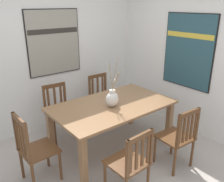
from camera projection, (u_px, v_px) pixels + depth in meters
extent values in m
cube|color=#B2A89E|center=(115.00, 174.00, 3.24)|extent=(6.40, 6.40, 0.03)
cube|color=silver|center=(48.00, 53.00, 4.13)|extent=(6.40, 0.12, 2.70)
cube|color=silver|center=(204.00, 57.00, 3.85)|extent=(0.12, 6.40, 2.70)
cube|color=#8E6642|center=(112.00, 105.00, 3.53)|extent=(1.77, 1.06, 0.03)
cube|color=#8E6642|center=(83.00, 163.00, 2.86)|extent=(0.08, 0.08, 0.72)
cube|color=#8E6642|center=(169.00, 123.00, 3.80)|extent=(0.08, 0.08, 0.72)
cube|color=#8E6642|center=(51.00, 133.00, 3.52)|extent=(0.08, 0.08, 0.72)
cube|color=#8E6642|center=(131.00, 106.00, 4.46)|extent=(0.08, 0.08, 0.72)
ellipsoid|color=silver|center=(112.00, 99.00, 3.41)|extent=(0.20, 0.17, 0.22)
cylinder|color=silver|center=(112.00, 91.00, 3.37)|extent=(0.09, 0.09, 0.04)
cylinder|color=#997F5B|center=(115.00, 74.00, 3.27)|extent=(0.05, 0.07, 0.46)
cylinder|color=#997F5B|center=(111.00, 76.00, 3.31)|extent=(0.02, 0.07, 0.40)
cylinder|color=#997F5B|center=(115.00, 82.00, 3.27)|extent=(0.01, 0.14, 0.27)
cylinder|color=#997F5B|center=(116.00, 80.00, 3.30)|extent=(0.08, 0.10, 0.30)
cylinder|color=#997F5B|center=(114.00, 80.00, 3.29)|extent=(0.02, 0.07, 0.31)
sphere|color=white|center=(115.00, 80.00, 3.35)|extent=(0.04, 0.04, 0.04)
cube|color=brown|center=(39.00, 150.00, 2.98)|extent=(0.43, 0.43, 0.03)
cylinder|color=brown|center=(47.00, 153.00, 3.30)|extent=(0.04, 0.04, 0.43)
cylinder|color=brown|center=(60.00, 166.00, 3.04)|extent=(0.04, 0.04, 0.43)
cylinder|color=brown|center=(22.00, 164.00, 3.08)|extent=(0.04, 0.04, 0.43)
cylinder|color=brown|center=(33.00, 179.00, 2.82)|extent=(0.04, 0.04, 0.43)
cube|color=brown|center=(16.00, 131.00, 2.90)|extent=(0.04, 0.04, 0.50)
cube|color=brown|center=(27.00, 143.00, 2.65)|extent=(0.04, 0.04, 0.50)
cube|color=brown|center=(19.00, 120.00, 2.70)|extent=(0.05, 0.38, 0.06)
cube|color=brown|center=(17.00, 133.00, 2.88)|extent=(0.02, 0.04, 0.41)
cube|color=brown|center=(20.00, 136.00, 2.81)|extent=(0.02, 0.04, 0.41)
cube|color=brown|center=(23.00, 140.00, 2.75)|extent=(0.02, 0.04, 0.41)
cube|color=brown|center=(26.00, 143.00, 2.68)|extent=(0.02, 0.04, 0.41)
cube|color=brown|center=(103.00, 100.00, 4.52)|extent=(0.43, 0.43, 0.03)
cylinder|color=brown|center=(117.00, 111.00, 4.56)|extent=(0.04, 0.04, 0.43)
cylinder|color=brown|center=(101.00, 116.00, 4.36)|extent=(0.04, 0.04, 0.43)
cylinder|color=brown|center=(106.00, 105.00, 4.83)|extent=(0.04, 0.04, 0.43)
cylinder|color=brown|center=(91.00, 110.00, 4.63)|extent=(0.04, 0.04, 0.43)
cube|color=brown|center=(105.00, 84.00, 4.68)|extent=(0.04, 0.04, 0.45)
cube|color=brown|center=(90.00, 87.00, 4.48)|extent=(0.04, 0.04, 0.45)
cube|color=brown|center=(97.00, 76.00, 4.51)|extent=(0.38, 0.05, 0.06)
cube|color=brown|center=(103.00, 85.00, 4.65)|extent=(0.04, 0.02, 0.36)
cube|color=brown|center=(98.00, 86.00, 4.59)|extent=(0.04, 0.02, 0.36)
cube|color=brown|center=(93.00, 87.00, 4.52)|extent=(0.04, 0.02, 0.36)
cube|color=brown|center=(127.00, 162.00, 2.75)|extent=(0.44, 0.44, 0.03)
cylinder|color=brown|center=(105.00, 177.00, 2.84)|extent=(0.04, 0.04, 0.43)
cylinder|color=brown|center=(127.00, 165.00, 3.06)|extent=(0.04, 0.04, 0.43)
cylinder|color=brown|center=(148.00, 179.00, 2.81)|extent=(0.04, 0.04, 0.43)
cube|color=brown|center=(128.00, 159.00, 2.42)|extent=(0.04, 0.04, 0.44)
cube|color=brown|center=(151.00, 146.00, 2.64)|extent=(0.04, 0.04, 0.44)
cube|color=brown|center=(140.00, 137.00, 2.47)|extent=(0.38, 0.05, 0.06)
cube|color=brown|center=(130.00, 159.00, 2.45)|extent=(0.04, 0.02, 0.35)
cube|color=brown|center=(137.00, 155.00, 2.51)|extent=(0.04, 0.02, 0.35)
cube|color=brown|center=(142.00, 152.00, 2.57)|extent=(0.04, 0.02, 0.35)
cube|color=brown|center=(148.00, 149.00, 2.62)|extent=(0.04, 0.02, 0.35)
cube|color=brown|center=(60.00, 114.00, 3.95)|extent=(0.45, 0.45, 0.03)
cylinder|color=brown|center=(76.00, 127.00, 3.98)|extent=(0.04, 0.04, 0.43)
cylinder|color=brown|center=(55.00, 133.00, 3.79)|extent=(0.04, 0.04, 0.43)
cylinder|color=brown|center=(67.00, 119.00, 4.26)|extent=(0.04, 0.04, 0.43)
cylinder|color=brown|center=(47.00, 125.00, 4.07)|extent=(0.04, 0.04, 0.43)
cube|color=brown|center=(65.00, 95.00, 4.11)|extent=(0.04, 0.04, 0.46)
cube|color=brown|center=(44.00, 99.00, 3.92)|extent=(0.04, 0.04, 0.46)
cube|color=brown|center=(54.00, 86.00, 3.94)|extent=(0.38, 0.06, 0.06)
cube|color=brown|center=(61.00, 96.00, 4.08)|extent=(0.04, 0.02, 0.37)
cube|color=brown|center=(55.00, 98.00, 4.02)|extent=(0.04, 0.02, 0.37)
cube|color=brown|center=(48.00, 99.00, 3.96)|extent=(0.04, 0.02, 0.37)
cube|color=brown|center=(175.00, 137.00, 3.26)|extent=(0.45, 0.45, 0.03)
cylinder|color=brown|center=(155.00, 149.00, 3.38)|extent=(0.04, 0.04, 0.43)
cylinder|color=brown|center=(172.00, 141.00, 3.58)|extent=(0.04, 0.04, 0.43)
cylinder|color=brown|center=(174.00, 162.00, 3.11)|extent=(0.04, 0.04, 0.43)
cylinder|color=brown|center=(192.00, 153.00, 3.30)|extent=(0.04, 0.04, 0.43)
cube|color=brown|center=(178.00, 131.00, 2.94)|extent=(0.04, 0.04, 0.46)
cube|color=brown|center=(197.00, 123.00, 3.13)|extent=(0.04, 0.04, 0.46)
cube|color=brown|center=(190.00, 113.00, 2.97)|extent=(0.38, 0.06, 0.06)
cube|color=brown|center=(180.00, 132.00, 2.96)|extent=(0.04, 0.02, 0.37)
cube|color=brown|center=(184.00, 130.00, 3.00)|extent=(0.04, 0.02, 0.37)
cube|color=brown|center=(188.00, 128.00, 3.04)|extent=(0.04, 0.02, 0.37)
cube|color=brown|center=(192.00, 127.00, 3.08)|extent=(0.04, 0.02, 0.37)
cube|color=brown|center=(195.00, 125.00, 3.12)|extent=(0.04, 0.02, 0.37)
cube|color=black|center=(54.00, 42.00, 4.08)|extent=(0.96, 0.04, 1.10)
cube|color=gray|center=(54.00, 43.00, 4.07)|extent=(0.93, 0.01, 1.07)
cube|color=#2D2823|center=(54.00, 31.00, 3.99)|extent=(0.90, 0.00, 0.08)
cube|color=black|center=(188.00, 51.00, 3.99)|extent=(0.04, 0.94, 1.23)
cube|color=#284C56|center=(188.00, 51.00, 3.98)|extent=(0.01, 0.91, 1.20)
cube|color=gold|center=(189.00, 35.00, 3.89)|extent=(0.00, 0.88, 0.08)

